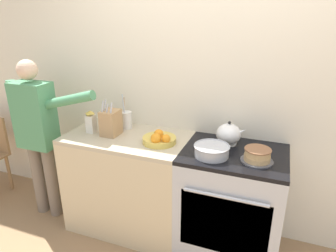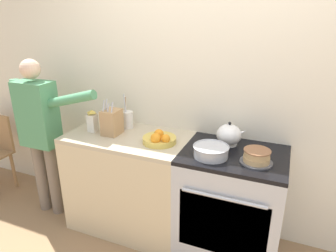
{
  "view_description": "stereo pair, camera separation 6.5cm",
  "coord_description": "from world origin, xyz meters",
  "px_view_note": "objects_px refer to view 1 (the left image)",
  "views": [
    {
      "loc": [
        0.5,
        -1.74,
        1.85
      ],
      "look_at": [
        -0.26,
        0.27,
        1.04
      ],
      "focal_mm": 32.0,
      "sensor_mm": 36.0,
      "label": 1
    },
    {
      "loc": [
        0.56,
        -1.72,
        1.85
      ],
      "look_at": [
        -0.26,
        0.27,
        1.04
      ],
      "focal_mm": 32.0,
      "sensor_mm": 36.0,
      "label": 2
    }
  ],
  "objects_px": {
    "fruit_bowl": "(159,139)",
    "person_baker": "(37,129)",
    "stove_range": "(230,203)",
    "knife_block": "(111,123)",
    "mixing_bowl": "(212,151)",
    "tea_kettle": "(229,134)",
    "milk_carton": "(91,122)",
    "layer_cake": "(257,156)",
    "utensil_crock": "(126,120)"
  },
  "relations": [
    {
      "from": "fruit_bowl",
      "to": "person_baker",
      "type": "bearing_deg",
      "value": -175.71
    },
    {
      "from": "stove_range",
      "to": "knife_block",
      "type": "relative_size",
      "value": 2.93
    },
    {
      "from": "stove_range",
      "to": "fruit_bowl",
      "type": "height_order",
      "value": "fruit_bowl"
    },
    {
      "from": "mixing_bowl",
      "to": "fruit_bowl",
      "type": "xyz_separation_m",
      "value": [
        -0.44,
        0.08,
        -0.01
      ]
    },
    {
      "from": "stove_range",
      "to": "tea_kettle",
      "type": "xyz_separation_m",
      "value": [
        -0.07,
        0.15,
        0.52
      ]
    },
    {
      "from": "tea_kettle",
      "to": "knife_block",
      "type": "height_order",
      "value": "knife_block"
    },
    {
      "from": "tea_kettle",
      "to": "milk_carton",
      "type": "bearing_deg",
      "value": -171.3
    },
    {
      "from": "person_baker",
      "to": "tea_kettle",
      "type": "bearing_deg",
      "value": -0.09
    },
    {
      "from": "knife_block",
      "to": "layer_cake",
      "type": "bearing_deg",
      "value": -3.64
    },
    {
      "from": "stove_range",
      "to": "milk_carton",
      "type": "bearing_deg",
      "value": -178.61
    },
    {
      "from": "fruit_bowl",
      "to": "person_baker",
      "type": "distance_m",
      "value": 1.14
    },
    {
      "from": "tea_kettle",
      "to": "mixing_bowl",
      "type": "bearing_deg",
      "value": -105.99
    },
    {
      "from": "mixing_bowl",
      "to": "person_baker",
      "type": "relative_size",
      "value": 0.17
    },
    {
      "from": "knife_block",
      "to": "fruit_bowl",
      "type": "height_order",
      "value": "knife_block"
    },
    {
      "from": "utensil_crock",
      "to": "fruit_bowl",
      "type": "height_order",
      "value": "utensil_crock"
    },
    {
      "from": "layer_cake",
      "to": "fruit_bowl",
      "type": "height_order",
      "value": "fruit_bowl"
    },
    {
      "from": "stove_range",
      "to": "utensil_crock",
      "type": "distance_m",
      "value": 1.13
    },
    {
      "from": "tea_kettle",
      "to": "fruit_bowl",
      "type": "distance_m",
      "value": 0.54
    },
    {
      "from": "utensil_crock",
      "to": "milk_carton",
      "type": "relative_size",
      "value": 1.6
    },
    {
      "from": "tea_kettle",
      "to": "layer_cake",
      "type": "bearing_deg",
      "value": -44.71
    },
    {
      "from": "mixing_bowl",
      "to": "fruit_bowl",
      "type": "bearing_deg",
      "value": 170.14
    },
    {
      "from": "utensil_crock",
      "to": "tea_kettle",
      "type": "bearing_deg",
      "value": -1.33
    },
    {
      "from": "layer_cake",
      "to": "milk_carton",
      "type": "xyz_separation_m",
      "value": [
        -1.38,
        0.06,
        0.05
      ]
    },
    {
      "from": "stove_range",
      "to": "fruit_bowl",
      "type": "bearing_deg",
      "value": -176.06
    },
    {
      "from": "tea_kettle",
      "to": "milk_carton",
      "type": "relative_size",
      "value": 1.2
    },
    {
      "from": "stove_range",
      "to": "layer_cake",
      "type": "xyz_separation_m",
      "value": [
        0.16,
        -0.09,
        0.49
      ]
    },
    {
      "from": "knife_block",
      "to": "milk_carton",
      "type": "xyz_separation_m",
      "value": [
        -0.19,
        -0.02,
        -0.02
      ]
    },
    {
      "from": "stove_range",
      "to": "mixing_bowl",
      "type": "distance_m",
      "value": 0.52
    },
    {
      "from": "stove_range",
      "to": "utensil_crock",
      "type": "height_order",
      "value": "utensil_crock"
    },
    {
      "from": "layer_cake",
      "to": "mixing_bowl",
      "type": "xyz_separation_m",
      "value": [
        -0.31,
        -0.03,
        -0.0
      ]
    },
    {
      "from": "stove_range",
      "to": "mixing_bowl",
      "type": "height_order",
      "value": "mixing_bowl"
    },
    {
      "from": "fruit_bowl",
      "to": "layer_cake",
      "type": "bearing_deg",
      "value": -3.86
    },
    {
      "from": "tea_kettle",
      "to": "utensil_crock",
      "type": "xyz_separation_m",
      "value": [
        -0.91,
        0.02,
        -0.0
      ]
    },
    {
      "from": "layer_cake",
      "to": "tea_kettle",
      "type": "bearing_deg",
      "value": 135.29
    },
    {
      "from": "layer_cake",
      "to": "utensil_crock",
      "type": "relative_size",
      "value": 0.71
    },
    {
      "from": "tea_kettle",
      "to": "mixing_bowl",
      "type": "xyz_separation_m",
      "value": [
        -0.07,
        -0.26,
        -0.04
      ]
    },
    {
      "from": "stove_range",
      "to": "mixing_bowl",
      "type": "relative_size",
      "value": 3.43
    },
    {
      "from": "tea_kettle",
      "to": "mixing_bowl",
      "type": "distance_m",
      "value": 0.27
    },
    {
      "from": "tea_kettle",
      "to": "knife_block",
      "type": "relative_size",
      "value": 0.78
    },
    {
      "from": "utensil_crock",
      "to": "stove_range",
      "type": "bearing_deg",
      "value": -9.61
    },
    {
      "from": "fruit_bowl",
      "to": "milk_carton",
      "type": "bearing_deg",
      "value": 179.05
    },
    {
      "from": "layer_cake",
      "to": "knife_block",
      "type": "distance_m",
      "value": 1.2
    },
    {
      "from": "knife_block",
      "to": "fruit_bowl",
      "type": "distance_m",
      "value": 0.45
    },
    {
      "from": "stove_range",
      "to": "knife_block",
      "type": "bearing_deg",
      "value": -179.19
    },
    {
      "from": "tea_kettle",
      "to": "utensil_crock",
      "type": "relative_size",
      "value": 0.75
    },
    {
      "from": "utensil_crock",
      "to": "knife_block",
      "type": "bearing_deg",
      "value": -104.95
    },
    {
      "from": "milk_carton",
      "to": "stove_range",
      "type": "bearing_deg",
      "value": 1.39
    },
    {
      "from": "knife_block",
      "to": "tea_kettle",
      "type": "bearing_deg",
      "value": 9.48
    },
    {
      "from": "fruit_bowl",
      "to": "knife_block",
      "type": "bearing_deg",
      "value": 176.72
    },
    {
      "from": "mixing_bowl",
      "to": "milk_carton",
      "type": "relative_size",
      "value": 1.33
    }
  ]
}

